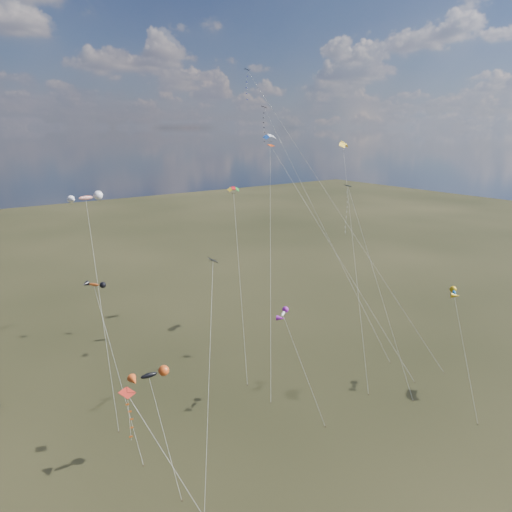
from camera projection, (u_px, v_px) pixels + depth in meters
ground at (357, 470)px, 47.37m from camera, size 400.00×400.00×0.00m
diamond_black_high at (273, 141)px, 70.10m from camera, size 9.58×20.83×37.49m
diamond_navy_tall at (266, 112)px, 67.42m from camera, size 16.24×27.88×42.73m
diamond_black_mid at (211, 331)px, 42.76m from camera, size 9.41×12.82×21.85m
diamond_red_low at (136, 426)px, 33.63m from camera, size 6.19×11.67×15.80m
diamond_navy_right at (349, 217)px, 64.96m from camera, size 1.82×15.15×26.52m
diamond_orange_center at (319, 225)px, 63.43m from camera, size 11.71×19.33×32.06m
parafoil_yellow at (344, 144)px, 72.91m from camera, size 13.59×19.52×32.64m
parafoil_blue_white at (270, 137)px, 77.33m from camera, size 18.42×23.74×33.60m
parafoil_tricolor at (234, 190)px, 69.81m from camera, size 7.61×13.73×25.81m
novelty_black_orange at (149, 376)px, 45.09m from camera, size 3.50×6.66×11.20m
novelty_orange_black at (94, 285)px, 54.55m from camera, size 2.34×15.23×16.59m
novelty_white_purple at (283, 314)px, 55.37m from camera, size 2.66×8.00×12.91m
novelty_redwhite_stripe at (86, 198)px, 60.84m from camera, size 5.31×17.03×25.98m
novelty_blue_yellow at (454, 293)px, 59.30m from camera, size 5.71×8.70×14.13m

